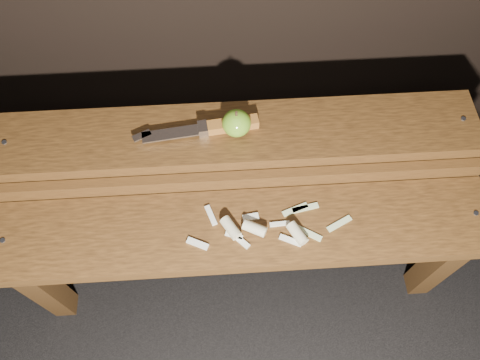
{
  "coord_description": "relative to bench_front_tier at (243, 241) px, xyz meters",
  "views": [
    {
      "loc": [
        -0.03,
        -0.48,
        1.44
      ],
      "look_at": [
        0.0,
        0.06,
        0.45
      ],
      "focal_mm": 35.0,
      "sensor_mm": 36.0,
      "label": 1
    }
  ],
  "objects": [
    {
      "name": "ground",
      "position": [
        0.0,
        0.06,
        -0.35
      ],
      "size": [
        60.0,
        60.0,
        0.0
      ],
      "primitive_type": "plane",
      "color": "black"
    },
    {
      "name": "bench_front_tier",
      "position": [
        0.0,
        0.0,
        0.0
      ],
      "size": [
        1.2,
        0.2,
        0.42
      ],
      "color": "#37210D",
      "rests_on": "ground"
    },
    {
      "name": "bench_rear_tier",
      "position": [
        0.0,
        0.23,
        0.06
      ],
      "size": [
        1.2,
        0.21,
        0.5
      ],
      "color": "#37210D",
      "rests_on": "ground"
    },
    {
      "name": "apple",
      "position": [
        -0.0,
        0.23,
        0.18
      ],
      "size": [
        0.07,
        0.07,
        0.07
      ],
      "color": "#62921E",
      "rests_on": "bench_rear_tier"
    },
    {
      "name": "knife",
      "position": [
        -0.05,
        0.24,
        0.16
      ],
      "size": [
        0.31,
        0.06,
        0.03
      ],
      "color": "#91561F",
      "rests_on": "bench_rear_tier"
    },
    {
      "name": "apple_scraps",
      "position": [
        0.05,
        -0.0,
        0.08
      ],
      "size": [
        0.39,
        0.12,
        0.03
      ],
      "color": "beige",
      "rests_on": "bench_front_tier"
    }
  ]
}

